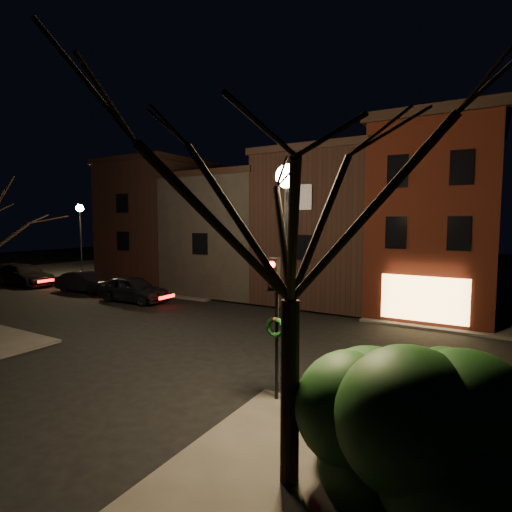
{
  "coord_description": "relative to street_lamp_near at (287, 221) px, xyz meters",
  "views": [
    {
      "loc": [
        10.68,
        -15.16,
        5.16
      ],
      "look_at": [
        -0.88,
        4.44,
        3.2
      ],
      "focal_mm": 28.0,
      "sensor_mm": 36.0,
      "label": 1
    }
  ],
  "objects": [
    {
      "name": "sidewalk_far_left",
      "position": [
        -26.2,
        26.0,
        -5.12
      ],
      "size": [
        30.0,
        30.0,
        0.12
      ],
      "primitive_type": "cube",
      "color": "#2D2B28",
      "rests_on": "ground"
    },
    {
      "name": "parked_car_b",
      "position": [
        -21.04,
        9.44,
        -4.42
      ],
      "size": [
        4.73,
        2.09,
        1.51
      ],
      "primitive_type": "imported",
      "rotation": [
        0.0,
        0.0,
        1.68
      ],
      "color": "black",
      "rests_on": "ground"
    },
    {
      "name": "parked_car_c",
      "position": [
        -28.05,
        8.91,
        -4.33
      ],
      "size": [
        5.92,
        2.49,
        1.71
      ],
      "primitive_type": "imported",
      "rotation": [
        0.0,
        0.0,
        1.59
      ],
      "color": "black",
      "rests_on": "ground"
    },
    {
      "name": "parked_car_a",
      "position": [
        -15.31,
        8.72,
        -4.34
      ],
      "size": [
        5.04,
        2.25,
        1.69
      ],
      "primitive_type": "imported",
      "rotation": [
        0.0,
        0.0,
        1.62
      ],
      "color": "black",
      "rests_on": "ground"
    },
    {
      "name": "street_lamp_near",
      "position": [
        0.0,
        0.0,
        0.0
      ],
      "size": [
        0.6,
        0.6,
        6.48
      ],
      "color": "black",
      "rests_on": "sidewalk_near_right"
    },
    {
      "name": "ground",
      "position": [
        -6.2,
        6.0,
        -5.18
      ],
      "size": [
        120.0,
        120.0,
        0.0
      ],
      "primitive_type": "plane",
      "color": "black",
      "rests_on": "ground"
    },
    {
      "name": "street_lamp_far",
      "position": [
        -25.2,
        12.2,
        0.0
      ],
      "size": [
        0.6,
        0.6,
        6.48
      ],
      "color": "black",
      "rests_on": "sidewalk_far_left"
    },
    {
      "name": "bare_tree_right",
      "position": [
        1.3,
        -2.5,
        0.97
      ],
      "size": [
        6.4,
        6.4,
        8.5
      ],
      "color": "black",
      "rests_on": "sidewalk_near_right"
    },
    {
      "name": "evergreen_bush",
      "position": [
        3.3,
        -2.0,
        -3.59
      ],
      "size": [
        3.4,
        3.4,
        2.95
      ],
      "primitive_type": "ellipsoid",
      "color": "black",
      "rests_on": "sidewalk_near_right"
    },
    {
      "name": "corner_building",
      "position": [
        1.8,
        15.47,
        0.22
      ],
      "size": [
        6.5,
        8.5,
        10.5
      ],
      "color": "#42140B",
      "rests_on": "ground"
    },
    {
      "name": "row_building_a",
      "position": [
        -4.7,
        16.5,
        -0.34
      ],
      "size": [
        7.3,
        10.3,
        9.4
      ],
      "color": "black",
      "rests_on": "ground"
    },
    {
      "name": "row_building_c",
      "position": [
        -19.2,
        16.5,
        -0.09
      ],
      "size": [
        7.3,
        10.3,
        9.9
      ],
      "color": "black",
      "rests_on": "ground"
    },
    {
      "name": "traffic_signal",
      "position": [
        -0.6,
        0.49,
        -2.37
      ],
      "size": [
        0.58,
        0.38,
        4.05
      ],
      "color": "black",
      "rests_on": "sidewalk_near_right"
    },
    {
      "name": "row_building_b",
      "position": [
        -11.95,
        16.5,
        -0.85
      ],
      "size": [
        7.8,
        10.3,
        8.4
      ],
      "color": "black",
      "rests_on": "ground"
    }
  ]
}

